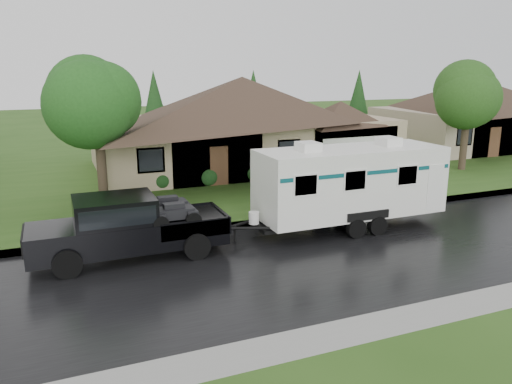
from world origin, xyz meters
TOP-DOWN VIEW (x-y plane):
  - ground at (0.00, 0.00)m, footprint 140.00×140.00m
  - road at (0.00, -2.00)m, footprint 140.00×8.00m
  - curb at (0.00, 2.25)m, footprint 140.00×0.50m
  - lawn at (0.00, 15.00)m, footprint 140.00×26.00m
  - house_main at (2.29, 13.84)m, footprint 19.44×10.80m
  - house_neighbor at (22.27, 14.34)m, footprint 15.12×9.72m
  - tree_left_green at (-7.39, 7.27)m, footprint 4.03×4.03m
  - tree_right_green at (14.08, 7.39)m, footprint 3.91×3.91m
  - shrub_row at (2.00, 9.30)m, footprint 13.60×1.00m
  - pickup_truck at (-7.34, 0.53)m, footprint 6.46×2.46m
  - travel_trailer at (1.47, 0.53)m, footprint 7.97×2.80m

SIDE VIEW (x-z plane):
  - ground at x=0.00m, z-range 0.00..0.00m
  - road at x=0.00m, z-range 0.00..0.01m
  - curb at x=0.00m, z-range 0.00..0.15m
  - lawn at x=0.00m, z-range 0.00..0.15m
  - shrub_row at x=2.00m, z-range 0.15..1.15m
  - pickup_truck at x=-7.34m, z-range 0.08..2.23m
  - travel_trailer at x=1.47m, z-range 0.11..3.68m
  - house_neighbor at x=22.27m, z-range 0.10..6.55m
  - house_main at x=2.29m, z-range 0.14..7.04m
  - tree_right_green at x=14.08m, z-range 1.41..7.88m
  - tree_left_green at x=-7.39m, z-range 1.44..8.12m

